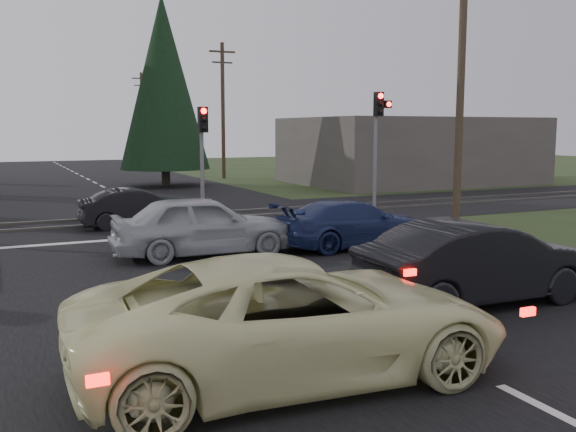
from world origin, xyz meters
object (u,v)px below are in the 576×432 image
cream_coupe (292,318)px  dark_car_far (139,208)px  blue_sedan (353,224)px  traffic_signal_right (378,129)px  utility_pole_mid (223,108)px  utility_pole_far (142,115)px  silver_car (202,225)px  traffic_signal_center (203,144)px  utility_pole_near (461,87)px  dark_hatchback (479,263)px

cream_coupe → dark_car_far: cream_coupe is taller
blue_sedan → traffic_signal_right: bearing=-41.2°
utility_pole_mid → utility_pole_far: 25.00m
traffic_signal_right → silver_car: 9.96m
utility_pole_mid → blue_sedan: size_ratio=1.96×
traffic_signal_center → silver_car: (-1.89, -5.87, -2.00)m
traffic_signal_center → blue_sedan: (2.37, -6.44, -2.14)m
dark_car_far → utility_pole_near: bearing=-114.5°
utility_pole_far → silver_car: utility_pole_far is taller
traffic_signal_right → cream_coupe: size_ratio=0.80×
utility_pole_mid → cream_coupe: 35.66m
utility_pole_far → cream_coupe: (-10.82, -58.75, -3.91)m
utility_pole_far → traffic_signal_center: bearing=-99.6°
utility_pole_far → cream_coupe: bearing=-100.4°
traffic_signal_right → utility_pole_far: (0.95, 45.53, 1.41)m
traffic_signal_right → silver_car: (-8.44, -4.67, -2.51)m
utility_pole_near → cream_coupe: (-10.82, -9.75, -3.91)m
blue_sedan → silver_car: bearing=79.6°
traffic_signal_center → traffic_signal_right: bearing=-10.4°
utility_pole_near → utility_pole_far: (0.00, 49.00, 0.00)m
traffic_signal_right → blue_sedan: 7.20m
traffic_signal_center → dark_hatchback: traffic_signal_center is taller
traffic_signal_center → dark_hatchback: 12.85m
dark_hatchback → utility_pole_far: bearing=-5.0°
traffic_signal_center → utility_pole_mid: 20.82m
utility_pole_near → utility_pole_mid: bearing=90.0°
silver_car → blue_sedan: silver_car is taller
blue_sedan → dark_car_far: blue_sedan is taller
utility_pole_mid → silver_car: bearing=-110.4°
dark_hatchback → dark_car_far: bearing=18.0°
utility_pole_mid → blue_sedan: 26.58m
cream_coupe → silver_car: bearing=-5.7°
utility_pole_mid → dark_car_far: bearing=-116.9°
utility_pole_far → blue_sedan: bearing=-95.8°
traffic_signal_center → cream_coupe: bearing=-103.0°
cream_coupe → blue_sedan: (5.69, 7.99, -0.15)m
dark_car_far → blue_sedan: bearing=-142.9°
traffic_signal_center → utility_pole_near: size_ratio=0.46×
traffic_signal_right → traffic_signal_center: (-6.55, 1.20, -0.51)m
utility_pole_near → utility_pole_far: 49.00m
cream_coupe → dark_car_far: bearing=-0.1°
cream_coupe → silver_car: size_ratio=1.24×
utility_pole_far → cream_coupe: utility_pole_far is taller
traffic_signal_right → dark_car_far: traffic_signal_right is taller
utility_pole_near → dark_car_far: bearing=154.9°
silver_car → dark_car_far: (-0.45, 5.81, -0.15)m
traffic_signal_right → dark_hatchback: traffic_signal_right is taller
utility_pole_far → silver_car: 51.21m
traffic_signal_right → cream_coupe: 16.69m
dark_car_far → silver_car: bearing=-175.0°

